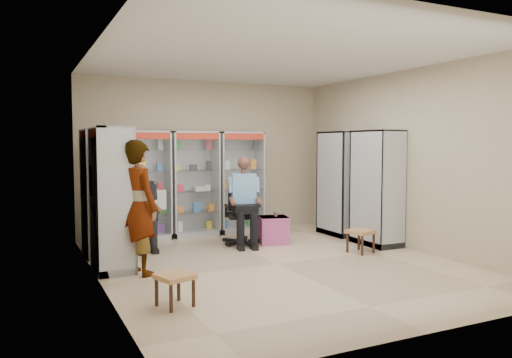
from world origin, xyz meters
name	(u,v)px	position (x,y,z in m)	size (l,w,h in m)	color
floor	(277,264)	(0.00, 0.00, 0.00)	(6.00, 6.00, 0.00)	tan
room_shell	(277,130)	(0.00, 0.00, 1.97)	(5.02, 6.02, 3.01)	tan
cabinet_back_left	(145,186)	(-1.30, 2.73, 1.00)	(0.90, 0.50, 2.00)	silver
cabinet_back_mid	(194,184)	(-0.35, 2.73, 1.00)	(0.90, 0.50, 2.00)	silver
cabinet_back_right	(240,182)	(0.60, 2.73, 1.00)	(0.90, 0.50, 2.00)	#AEB0B5
cabinet_right_far	(340,183)	(2.23, 1.60, 1.00)	(0.50, 0.90, 2.00)	#B0B3B7
cabinet_right_near	(377,188)	(2.23, 0.50, 1.00)	(0.50, 0.90, 2.00)	silver
cabinet_left_far	(100,192)	(-2.23, 1.80, 1.00)	(0.50, 0.90, 2.00)	#9FA1A6
cabinet_left_near	(112,199)	(-2.23, 0.70, 1.00)	(0.50, 0.90, 2.00)	#AEAFB5
wooden_chair	(141,221)	(-1.55, 2.00, 0.47)	(0.42, 0.42, 0.94)	black
seated_customer	(141,209)	(-1.55, 1.95, 0.67)	(0.44, 0.60, 1.34)	black
office_chair	(242,212)	(0.15, 1.57, 0.57)	(0.62, 0.62, 1.13)	black
seated_shopkeeper	(244,204)	(0.15, 1.52, 0.72)	(0.47, 0.66, 1.44)	#7AB3F1
pink_trunk	(273,230)	(0.67, 1.39, 0.24)	(0.50, 0.48, 0.48)	#B1477C
tea_glass	(276,214)	(0.72, 1.40, 0.52)	(0.07, 0.07, 0.09)	#532607
woven_stool_a	(360,241)	(1.59, 0.10, 0.19)	(0.37, 0.37, 0.37)	#B27F4B
woven_stool_b	(175,290)	(-1.90, -1.22, 0.18)	(0.36, 0.36, 0.36)	#B1844B
standing_man	(139,208)	(-1.95, 0.30, 0.91)	(0.66, 0.44, 1.82)	#959598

